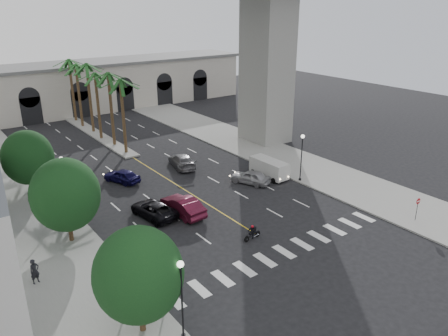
# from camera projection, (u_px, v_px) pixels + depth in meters

# --- Properties ---
(ground) EXTENTS (140.00, 140.00, 0.00)m
(ground) POSITION_uv_depth(u_px,v_px,m) (271.00, 244.00, 35.56)
(ground) COLOR black
(ground) RESTS_ON ground
(sidewalk_left) EXTENTS (8.00, 100.00, 0.15)m
(sidewalk_left) POSITION_uv_depth(u_px,v_px,m) (31.00, 224.00, 38.55)
(sidewalk_left) COLOR gray
(sidewalk_left) RESTS_ON ground
(sidewalk_right) EXTENTS (8.00, 100.00, 0.15)m
(sidewalk_right) POSITION_uv_depth(u_px,v_px,m) (280.00, 157.00, 55.12)
(sidewalk_right) COLOR gray
(sidewalk_right) RESTS_ON ground
(median) EXTENTS (2.00, 24.00, 0.20)m
(median) POSITION_uv_depth(u_px,v_px,m) (98.00, 135.00, 64.15)
(median) COLOR gray
(median) RESTS_ON ground
(pier_building) EXTENTS (71.00, 10.50, 8.50)m
(pier_building) POSITION_uv_depth(u_px,v_px,m) (59.00, 89.00, 75.46)
(pier_building) COLOR beige
(pier_building) RESTS_ON ground
(bridge) EXTENTS (75.00, 13.00, 26.00)m
(bridge) POSITION_uv_depth(u_px,v_px,m) (165.00, 1.00, 47.40)
(bridge) COLOR gray
(bridge) RESTS_ON ground
(palm_a) EXTENTS (3.20, 3.20, 10.30)m
(palm_a) POSITION_uv_depth(u_px,v_px,m) (120.00, 83.00, 53.40)
(palm_a) COLOR #47331E
(palm_a) RESTS_ON ground
(palm_b) EXTENTS (3.20, 3.20, 10.60)m
(palm_b) POSITION_uv_depth(u_px,v_px,m) (108.00, 77.00, 56.37)
(palm_b) COLOR #47331E
(palm_b) RESTS_ON ground
(palm_c) EXTENTS (3.20, 3.20, 10.10)m
(palm_c) POSITION_uv_depth(u_px,v_px,m) (95.00, 77.00, 59.38)
(palm_c) COLOR #47331E
(palm_c) RESTS_ON ground
(palm_d) EXTENTS (3.20, 3.20, 10.90)m
(palm_d) POSITION_uv_depth(u_px,v_px,m) (87.00, 67.00, 62.32)
(palm_d) COLOR #47331E
(palm_d) RESTS_ON ground
(palm_e) EXTENTS (3.20, 3.20, 10.40)m
(palm_e) POSITION_uv_depth(u_px,v_px,m) (76.00, 68.00, 65.36)
(palm_e) COLOR #47331E
(palm_e) RESTS_ON ground
(palm_f) EXTENTS (3.20, 3.20, 10.70)m
(palm_f) POSITION_uv_depth(u_px,v_px,m) (69.00, 63.00, 68.44)
(palm_f) COLOR #47331E
(palm_f) RESTS_ON ground
(street_tree_near) EXTENTS (5.20, 5.20, 6.89)m
(street_tree_near) POSITION_uv_depth(u_px,v_px,m) (139.00, 275.00, 24.68)
(street_tree_near) COLOR #382616
(street_tree_near) RESTS_ON ground
(street_tree_mid) EXTENTS (5.44, 5.44, 7.21)m
(street_tree_mid) POSITION_uv_depth(u_px,v_px,m) (65.00, 195.00, 34.41)
(street_tree_mid) COLOR #382616
(street_tree_mid) RESTS_ON ground
(street_tree_far) EXTENTS (5.04, 5.04, 6.68)m
(street_tree_far) POSITION_uv_depth(u_px,v_px,m) (28.00, 158.00, 43.56)
(street_tree_far) COLOR #382616
(street_tree_far) RESTS_ON ground
(lamp_post_left_near) EXTENTS (0.40, 0.40, 5.35)m
(lamp_post_left_near) POSITION_uv_depth(u_px,v_px,m) (182.00, 294.00, 24.35)
(lamp_post_left_near) COLOR black
(lamp_post_left_near) RESTS_ON ground
(lamp_post_left_far) EXTENTS (0.40, 0.40, 5.35)m
(lamp_post_left_far) POSITION_uv_depth(u_px,v_px,m) (64.00, 179.00, 40.16)
(lamp_post_left_far) COLOR black
(lamp_post_left_far) RESTS_ON ground
(lamp_post_right) EXTENTS (0.40, 0.40, 5.35)m
(lamp_post_right) POSITION_uv_depth(u_px,v_px,m) (302.00, 154.00, 46.73)
(lamp_post_right) COLOR black
(lamp_post_right) RESTS_ON ground
(traffic_signal_near) EXTENTS (0.25, 0.18, 3.65)m
(traffic_signal_near) POSITION_uv_depth(u_px,v_px,m) (162.00, 282.00, 26.54)
(traffic_signal_near) COLOR black
(traffic_signal_near) RESTS_ON ground
(traffic_signal_far) EXTENTS (0.25, 0.18, 3.65)m
(traffic_signal_far) POSITION_uv_depth(u_px,v_px,m) (134.00, 253.00, 29.55)
(traffic_signal_far) COLOR black
(traffic_signal_far) RESTS_ON ground
(motorcycle_rider) EXTENTS (1.83, 0.49, 1.32)m
(motorcycle_rider) POSITION_uv_depth(u_px,v_px,m) (253.00, 233.00, 36.07)
(motorcycle_rider) COLOR black
(motorcycle_rider) RESTS_ON ground
(car_a) EXTENTS (3.39, 4.70, 1.49)m
(car_a) POSITION_uv_depth(u_px,v_px,m) (250.00, 177.00, 47.13)
(car_a) COLOR #A8A7AC
(car_a) RESTS_ON ground
(car_b) EXTENTS (2.15, 5.34, 1.72)m
(car_b) POSITION_uv_depth(u_px,v_px,m) (183.00, 206.00, 40.20)
(car_b) COLOR #511023
(car_b) RESTS_ON ground
(car_c) EXTENTS (3.10, 5.44, 1.43)m
(car_c) POSITION_uv_depth(u_px,v_px,m) (154.00, 209.00, 39.84)
(car_c) COLOR black
(car_c) RESTS_ON ground
(car_d) EXTENTS (3.31, 5.67, 1.54)m
(car_d) POSITION_uv_depth(u_px,v_px,m) (182.00, 161.00, 51.80)
(car_d) COLOR slate
(car_d) RESTS_ON ground
(car_e) EXTENTS (3.25, 4.65, 1.47)m
(car_e) POSITION_uv_depth(u_px,v_px,m) (122.00, 176.00, 47.48)
(car_e) COLOR #120E43
(car_e) RESTS_ON ground
(cargo_van) EXTENTS (2.03, 4.81, 2.03)m
(cargo_van) POSITION_uv_depth(u_px,v_px,m) (269.00, 168.00, 48.65)
(cargo_van) COLOR silver
(cargo_van) RESTS_ON ground
(pedestrian_a) EXTENTS (0.77, 0.62, 1.84)m
(pedestrian_a) POSITION_uv_depth(u_px,v_px,m) (35.00, 271.00, 30.08)
(pedestrian_a) COLOR black
(pedestrian_a) RESTS_ON sidewalk_left
(pedestrian_b) EXTENTS (0.96, 0.86, 1.61)m
(pedestrian_b) POSITION_uv_depth(u_px,v_px,m) (125.00, 265.00, 30.99)
(pedestrian_b) COLOR black
(pedestrian_b) RESTS_ON sidewalk_left
(do_not_enter_sign) EXTENTS (0.56, 0.05, 2.29)m
(do_not_enter_sign) POSITION_uv_depth(u_px,v_px,m) (418.00, 205.00, 38.58)
(do_not_enter_sign) COLOR black
(do_not_enter_sign) RESTS_ON ground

